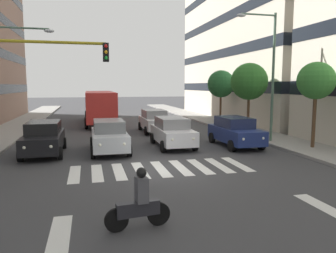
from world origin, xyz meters
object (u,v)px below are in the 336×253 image
object	(u,v)px
car_3	(44,138)
motorcycle_with_rider	(139,204)
car_2	(109,136)
street_tree_1	(249,82)
street_tree_2	(221,84)
car_row2_0	(154,121)
bus_behind_traffic	(100,104)
street_lamp_right	(3,72)
street_tree_0	(316,81)
car_1	(172,132)
car_0	(235,131)
traffic_light_gantry	(19,81)
street_lamp_left	(268,65)

from	to	relation	value
car_3	motorcycle_with_rider	bearing A→B (deg)	109.06
car_2	motorcycle_with_rider	distance (m)	9.90
car_2	car_3	world-z (taller)	same
street_tree_1	street_tree_2	size ratio (longest dim) A/B	1.05
car_row2_0	bus_behind_traffic	bearing A→B (deg)	-60.05
bus_behind_traffic	car_3	bearing A→B (deg)	76.04
street_lamp_right	street_tree_0	xyz separation A→B (m)	(-16.65, 4.06, -0.52)
car_1	street_tree_1	distance (m)	8.51
car_0	car_row2_0	size ratio (longest dim) A/B	1.00
car_row2_0	motorcycle_with_rider	world-z (taller)	car_row2_0
bus_behind_traffic	traffic_light_gantry	bearing A→B (deg)	78.08
car_2	traffic_light_gantry	bearing A→B (deg)	45.41
street_lamp_right	street_tree_1	bearing A→B (deg)	-170.57
car_1	street_lamp_right	xyz separation A→B (m)	(9.24, -1.26, 3.46)
traffic_light_gantry	street_tree_2	size ratio (longest dim) A/B	1.13
traffic_light_gantry	street_lamp_left	world-z (taller)	street_lamp_left
street_lamp_left	street_tree_2	distance (m)	10.92
car_3	street_tree_1	xyz separation A→B (m)	(-13.98, -4.46, 2.99)
motorcycle_with_rider	street_tree_1	distance (m)	18.19
motorcycle_with_rider	traffic_light_gantry	world-z (taller)	traffic_light_gantry
traffic_light_gantry	car_0	bearing A→B (deg)	-161.64
bus_behind_traffic	street_tree_0	world-z (taller)	street_tree_0
street_tree_1	car_row2_0	bearing A→B (deg)	-18.85
car_0	street_tree_0	distance (m)	5.20
car_row2_0	street_lamp_left	world-z (taller)	street_lamp_left
car_0	street_tree_0	bearing A→B (deg)	150.70
bus_behind_traffic	traffic_light_gantry	distance (m)	17.84
car_1	traffic_light_gantry	xyz separation A→B (m)	(7.37, 4.36, 2.87)
car_1	street_tree_2	size ratio (longest dim) A/B	0.91
street_tree_1	street_tree_2	distance (m)	6.54
street_lamp_left	street_lamp_right	size ratio (longest dim) A/B	1.16
traffic_light_gantry	street_tree_2	distance (m)	20.96
bus_behind_traffic	street_lamp_left	xyz separation A→B (m)	(-9.62, 13.28, 2.94)
car_1	traffic_light_gantry	size ratio (longest dim) A/B	0.81
bus_behind_traffic	street_tree_0	xyz separation A→B (m)	(-11.11, 15.79, 1.96)
street_lamp_left	street_tree_1	world-z (taller)	street_lamp_left
street_tree_0	street_tree_2	size ratio (longest dim) A/B	0.97
car_0	street_lamp_right	bearing A→B (deg)	-8.65
car_1	street_tree_0	xyz separation A→B (m)	(-7.41, 2.80, 2.94)
car_1	street_tree_0	bearing A→B (deg)	159.29
traffic_light_gantry	street_lamp_right	world-z (taller)	street_lamp_right
car_1	motorcycle_with_rider	distance (m)	11.14
car_2	bus_behind_traffic	size ratio (longest dim) A/B	0.42
bus_behind_traffic	street_lamp_right	distance (m)	13.21
car_row2_0	car_3	bearing A→B (deg)	43.04
car_0	street_tree_0	xyz separation A→B (m)	(-3.74, 2.10, 2.94)
car_2	street_tree_2	bearing A→B (deg)	-135.08
car_0	traffic_light_gantry	xyz separation A→B (m)	(11.03, 3.66, 2.87)
traffic_light_gantry	street_lamp_left	distance (m)	13.94
street_lamp_right	car_1	bearing A→B (deg)	172.23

